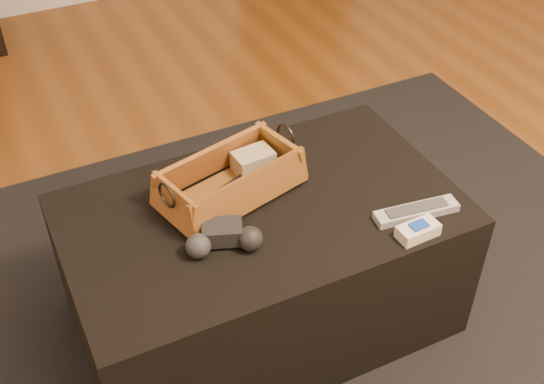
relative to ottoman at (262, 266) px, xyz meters
name	(u,v)px	position (x,y,z in m)	size (l,w,h in m)	color
area_rug	(270,330)	(0.00, -0.05, -0.22)	(2.60, 2.00, 0.01)	black
ottoman	(262,266)	(0.00, 0.00, 0.00)	(1.00, 0.60, 0.42)	black
tv_remote	(228,193)	(-0.06, 0.07, 0.23)	(0.20, 0.04, 0.02)	black
cloth_bundle	(253,161)	(0.04, 0.14, 0.25)	(0.10, 0.07, 0.06)	tan
wicker_basket	(230,181)	(-0.05, 0.08, 0.25)	(0.41, 0.29, 0.13)	#905820
game_controller	(224,238)	(-0.14, -0.09, 0.24)	(0.19, 0.13, 0.06)	black
silver_remote	(416,211)	(0.34, -0.19, 0.22)	(0.22, 0.08, 0.03)	silver
cream_gadget	(418,231)	(0.29, -0.26, 0.23)	(0.10, 0.06, 0.04)	silver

